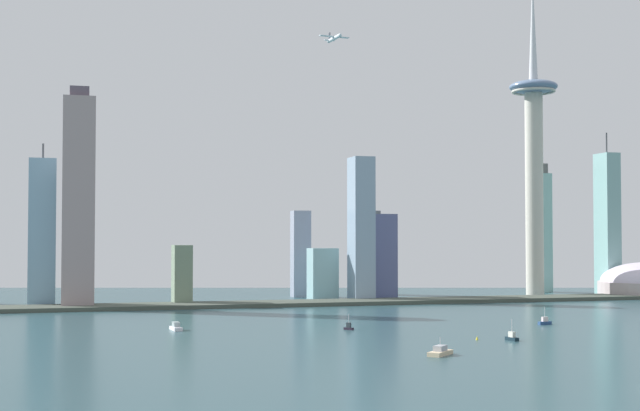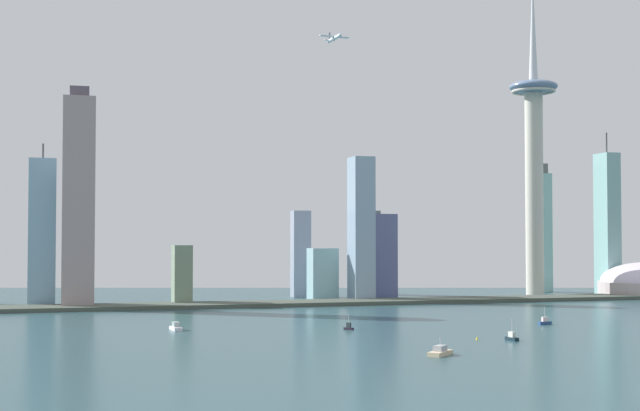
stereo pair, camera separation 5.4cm
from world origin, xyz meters
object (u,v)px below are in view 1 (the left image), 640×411
skyscraper_0 (542,231)px  skyscraper_8 (323,274)px  skyscraper_4 (381,256)px  skyscraper_3 (361,229)px  observation_tower (534,145)px  airplane (335,38)px  skyscraper_5 (366,253)px  boat_2 (176,327)px  boat_6 (349,327)px  boat_3 (512,337)px  skyscraper_2 (182,275)px  skyscraper_9 (301,254)px  skyscraper_1 (78,201)px  skyscraper_7 (42,233)px  boat_0 (545,322)px  boat_4 (440,352)px  skyscraper_10 (607,224)px  channel_buoy_0 (477,338)px

skyscraper_0 → skyscraper_8: (-247.86, -51.42, -39.24)m
skyscraper_4 → skyscraper_8: skyscraper_4 is taller
skyscraper_3 → observation_tower: bearing=5.3°
airplane → skyscraper_5: bearing=148.7°
observation_tower → skyscraper_5: size_ratio=3.76×
boat_2 → boat_6: bearing=69.4°
skyscraper_8 → boat_3: 332.01m
skyscraper_4 → boat_3: (-46.78, -336.58, -36.62)m
boat_2 → airplane: 267.79m
skyscraper_2 → skyscraper_9: skyscraper_9 is taller
skyscraper_1 → skyscraper_9: (203.56, 91.35, -43.99)m
skyscraper_7 → boat_0: skyscraper_7 is taller
skyscraper_1 → observation_tower: bearing=4.8°
skyscraper_4 → boat_0: 264.07m
skyscraper_5 → boat_6: size_ratio=8.53×
skyscraper_0 → skyscraper_8: skyscraper_0 is taller
skyscraper_7 → airplane: (213.52, -100.57, 148.19)m
skyscraper_7 → skyscraper_4: bearing=4.4°
skyscraper_8 → boat_6: size_ratio=4.81×
boat_4 → skyscraper_1: bearing=-107.8°
observation_tower → skyscraper_5: bearing=152.9°
skyscraper_2 → airplane: airplane is taller
observation_tower → skyscraper_10: observation_tower is taller
boat_3 → boat_4: boat_3 is taller
skyscraper_9 → boat_0: size_ratio=7.21×
skyscraper_3 → skyscraper_8: size_ratio=2.73×
boat_4 → boat_6: size_ratio=1.72×
skyscraper_3 → boat_6: (-84.96, -229.43, -61.21)m
observation_tower → boat_6: observation_tower is taller
skyscraper_3 → boat_4: size_ratio=7.64×
skyscraper_10 → channel_buoy_0: (-295.14, -322.07, -67.88)m
skyscraper_9 → channel_buoy_0: 374.82m
skyscraper_4 → airplane: airplane is taller
skyscraper_9 → boat_3: bearing=-87.4°
skyscraper_0 → skyscraper_1: size_ratio=0.75×
skyscraper_3 → skyscraper_7: 266.47m
skyscraper_4 → skyscraper_8: bearing=-174.6°
skyscraper_1 → skyscraper_9: 227.41m
channel_buoy_0 → skyscraper_5: bearing=79.9°
skyscraper_5 → boat_3: bearing=-97.5°
boat_2 → boat_6: 103.38m
observation_tower → skyscraper_1: (-417.09, -34.82, -58.99)m
skyscraper_0 → skyscraper_5: skyscraper_0 is taller
channel_buoy_0 → boat_3: bearing=-26.8°
observation_tower → skyscraper_9: 243.71m
boat_3 → skyscraper_3: bearing=166.3°
observation_tower → skyscraper_9: observation_tower is taller
skyscraper_7 → boat_6: bearing=-52.4°
boat_4 → channel_buoy_0: (44.90, 53.85, -0.63)m
skyscraper_1 → skyscraper_5: (273.73, 108.16, -43.45)m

